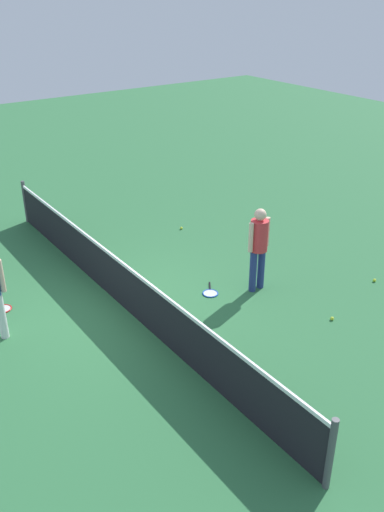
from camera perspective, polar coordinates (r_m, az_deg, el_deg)
The scene contains 8 objects.
ground_plane at distance 10.44m, azimuth -7.02°, elevation -5.27°, with size 40.00×40.00×0.00m, color #2D6B3D.
court_net at distance 10.18m, azimuth -7.17°, elevation -2.88°, with size 10.09×0.09×1.07m.
player_near_side at distance 10.56m, azimuth 6.91°, elevation 1.37°, with size 0.36×0.52×1.70m.
tennis_racket_near_player at distance 10.80m, azimuth 1.90°, elevation -3.80°, with size 0.58×0.47×0.03m.
tennis_racket_far_player at distance 10.89m, azimuth -19.07°, elevation -5.17°, with size 0.54×0.53×0.03m.
tennis_ball_near_player at distance 13.53m, azimuth -1.11°, elevation 2.91°, with size 0.07×0.07×0.07m, color #C6E033.
tennis_ball_by_net at distance 11.78m, azimuth 18.34°, elevation -2.40°, with size 0.07×0.07×0.07m, color #C6E033.
tennis_ball_midcourt at distance 10.29m, azimuth 14.28°, elevation -6.28°, with size 0.07×0.07×0.07m, color #C6E033.
Camera 1 is at (-7.90, 4.03, 5.50)m, focal length 38.70 mm.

